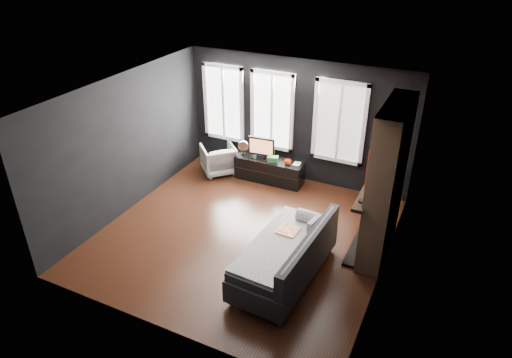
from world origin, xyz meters
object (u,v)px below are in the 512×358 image
at_px(armchair, 218,158).
at_px(mantel_vase, 377,170).
at_px(book, 294,159).
at_px(mug, 288,162).
at_px(media_console, 270,170).
at_px(sofa, 285,253).
at_px(monitor, 262,146).

distance_m(armchair, mantel_vase, 3.92).
bearing_deg(book, mug, -134.02).
xyz_separation_m(media_console, mug, (0.45, -0.07, 0.33)).
bearing_deg(armchair, mantel_vase, 121.47).
height_order(sofa, armchair, sofa).
bearing_deg(media_console, book, 2.98).
relative_size(armchair, media_console, 0.48).
distance_m(armchair, monitor, 1.11).
height_order(sofa, media_console, sofa).
xyz_separation_m(armchair, monitor, (1.02, 0.15, 0.43)).
bearing_deg(armchair, mug, 138.00).
xyz_separation_m(monitor, book, (0.75, 0.04, -0.17)).
relative_size(armchair, mantel_vase, 3.55).
bearing_deg(mantel_vase, mug, 154.18).
height_order(sofa, monitor, monitor).
bearing_deg(mantel_vase, armchair, 166.32).
bearing_deg(mantel_vase, media_console, 157.05).
distance_m(sofa, monitor, 3.33).
height_order(media_console, mug, mug).
height_order(armchair, mantel_vase, mantel_vase).
bearing_deg(media_console, mug, -9.37).
xyz_separation_m(monitor, mantel_vase, (2.68, -1.05, 0.53)).
bearing_deg(mug, monitor, 173.94).
relative_size(sofa, book, 10.85).
relative_size(sofa, armchair, 2.93).
bearing_deg(mug, mantel_vase, -25.82).
distance_m(media_console, mug, 0.56).
distance_m(armchair, media_console, 1.23).
bearing_deg(armchair, book, 141.20).
height_order(media_console, monitor, monitor).
relative_size(sofa, media_console, 1.42).
xyz_separation_m(armchair, media_console, (1.22, 0.15, -0.11)).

